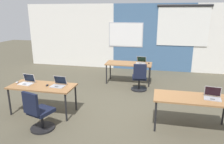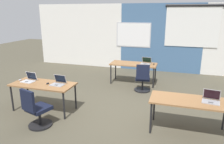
{
  "view_description": "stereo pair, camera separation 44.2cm",
  "coord_description": "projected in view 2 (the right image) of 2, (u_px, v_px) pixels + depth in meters",
  "views": [
    {
      "loc": [
        0.98,
        -5.03,
        2.46
      ],
      "look_at": [
        -0.15,
        0.14,
        0.96
      ],
      "focal_mm": 34.04,
      "sensor_mm": 36.0,
      "label": 1
    },
    {
      "loc": [
        1.41,
        -4.92,
        2.46
      ],
      "look_at": [
        -0.15,
        0.14,
        0.96
      ],
      "focal_mm": 34.04,
      "sensor_mm": 36.0,
      "label": 2
    }
  ],
  "objects": [
    {
      "name": "mouse_far_right",
      "position": [
        154.0,
        64.0,
        7.28
      ],
      "size": [
        0.06,
        0.1,
        0.03
      ],
      "color": "black",
      "rests_on": "desk_far_center"
    },
    {
      "name": "laptop_near_left_inner",
      "position": [
        58.0,
        83.0,
        5.26
      ],
      "size": [
        0.35,
        0.31,
        0.23
      ],
      "rotation": [
        0.0,
        0.0,
        -0.06
      ],
      "color": "#9E9EA3",
      "rests_on": "desk_near_left"
    },
    {
      "name": "desk_near_right",
      "position": [
        190.0,
        103.0,
        4.37
      ],
      "size": [
        1.6,
        0.7,
        0.72
      ],
      "color": "olive",
      "rests_on": "ground"
    },
    {
      "name": "desk_near_left",
      "position": [
        43.0,
        86.0,
        5.36
      ],
      "size": [
        1.6,
        0.7,
        0.72
      ],
      "color": "olive",
      "rests_on": "ground"
    },
    {
      "name": "chair_near_left_inner",
      "position": [
        36.0,
        111.0,
        4.61
      ],
      "size": [
        0.55,
        0.6,
        0.92
      ],
      "rotation": [
        0.0,
        0.0,
        2.85
      ],
      "color": "black",
      "rests_on": "ground"
    },
    {
      "name": "back_wall_assembly",
      "position": [
        144.0,
        37.0,
        9.05
      ],
      "size": [
        10.0,
        0.27,
        2.8
      ],
      "color": "silver",
      "rests_on": "ground"
    },
    {
      "name": "chair_far_right",
      "position": [
        143.0,
        80.0,
        6.72
      ],
      "size": [
        0.52,
        0.57,
        0.92
      ],
      "rotation": [
        0.0,
        0.0,
        3.28
      ],
      "color": "black",
      "rests_on": "ground"
    },
    {
      "name": "laptop_near_left_end",
      "position": [
        29.0,
        79.0,
        5.5
      ],
      "size": [
        0.36,
        0.32,
        0.23
      ],
      "rotation": [
        0.0,
        0.0,
        -0.1
      ],
      "color": "silver",
      "rests_on": "desk_near_left"
    },
    {
      "name": "laptop_near_right_end",
      "position": [
        211.0,
        99.0,
        4.26
      ],
      "size": [
        0.37,
        0.32,
        0.23
      ],
      "rotation": [
        0.0,
        0.0,
        -0.15
      ],
      "color": "#9E9EA3",
      "rests_on": "desk_near_right"
    },
    {
      "name": "ground_plane",
      "position": [
        116.0,
        109.0,
        5.59
      ],
      "size": [
        24.0,
        24.0,
        0.0
      ],
      "color": "#4C4738"
    },
    {
      "name": "mouse_near_left_inner",
      "position": [
        48.0,
        83.0,
        5.31
      ],
      "size": [
        0.06,
        0.1,
        0.03
      ],
      "color": "black",
      "rests_on": "desk_near_left"
    },
    {
      "name": "mouse_near_left_end",
      "position": [
        20.0,
        80.0,
        5.58
      ],
      "size": [
        0.06,
        0.1,
        0.03
      ],
      "color": "#B2B2B7",
      "rests_on": "desk_near_left"
    },
    {
      "name": "laptop_far_right",
      "position": [
        146.0,
        62.0,
        7.37
      ],
      "size": [
        0.36,
        0.35,
        0.22
      ],
      "rotation": [
        0.0,
        0.0,
        -0.09
      ],
      "color": "#9E9EA3",
      "rests_on": "desk_far_center"
    },
    {
      "name": "desk_far_center",
      "position": [
        134.0,
        65.0,
        7.44
      ],
      "size": [
        1.6,
        0.7,
        0.72
      ],
      "color": "olive",
      "rests_on": "ground"
    }
  ]
}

